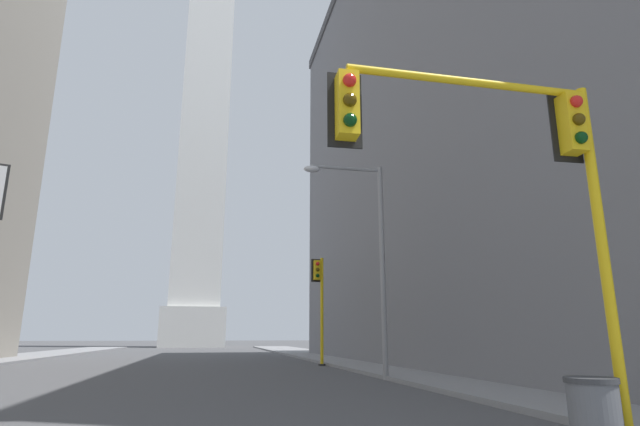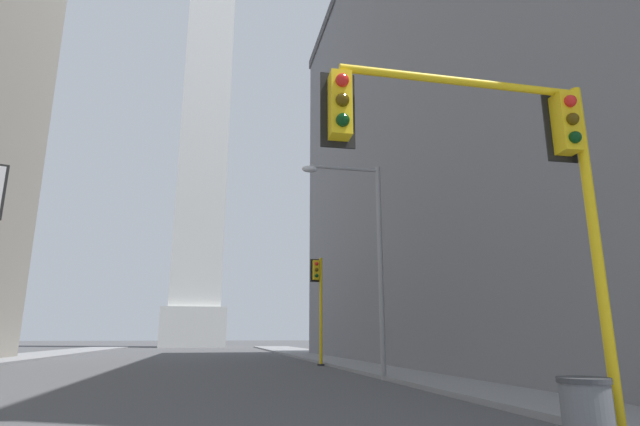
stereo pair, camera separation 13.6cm
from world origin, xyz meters
TOP-DOWN VIEW (x-y plane):
  - sidewalk_right at (11.26, 28.32)m, footprint 5.00×94.41m
  - building_right at (23.75, 24.84)m, footprint 25.14×41.48m
  - obelisk at (0.00, 78.68)m, footprint 9.35×9.35m
  - traffic_light_mid_right at (8.33, 27.13)m, footprint 0.78×0.50m
  - traffic_light_near_right at (7.16, 6.42)m, footprint 4.91×0.50m
  - street_lamp at (8.30, 17.71)m, footprint 3.25×0.36m
  - trash_bin at (7.95, 6.13)m, footprint 0.76×0.76m

SIDE VIEW (x-z plane):
  - sidewalk_right at x=11.26m, z-range 0.00..0.15m
  - trash_bin at x=7.95m, z-range 0.00..0.97m
  - traffic_light_mid_right at x=8.33m, z-range 0.94..6.89m
  - traffic_light_near_right at x=7.16m, z-range 1.56..7.50m
  - street_lamp at x=8.30m, z-range 0.97..9.24m
  - building_right at x=23.75m, z-range 0.01..29.72m
  - obelisk at x=0.00m, z-range -1.43..75.14m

